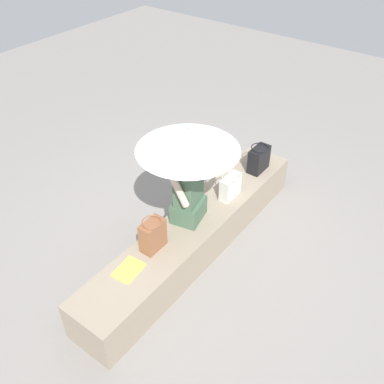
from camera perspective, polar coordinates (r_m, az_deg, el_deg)
name	(u,v)px	position (r m, az deg, el deg)	size (l,w,h in m)	color
ground_plane	(195,249)	(4.83, 0.43, -7.51)	(14.00, 14.00, 0.00)	gray
stone_bench	(195,234)	(4.68, 0.44, -5.61)	(3.19, 0.54, 0.44)	gray
person_seated	(188,188)	(4.30, -0.48, 0.49)	(0.50, 0.35, 0.90)	#47664C
parasol	(188,139)	(3.91, -0.56, 7.01)	(0.97, 0.97, 1.13)	#B7B7BC
handbag_black	(259,159)	(5.20, 8.83, 4.35)	(0.29, 0.21, 0.32)	black
tote_bag_canvas	(153,235)	(4.13, -5.21, -5.69)	(0.26, 0.19, 0.34)	brown
shoulder_bag_spare	(230,186)	(4.75, 5.09, 0.77)	(0.28, 0.21, 0.28)	silver
magazine	(129,270)	(4.06, -8.38, -10.12)	(0.28, 0.20, 0.01)	#EAE04C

